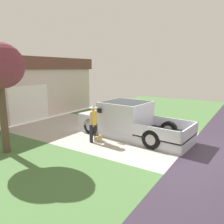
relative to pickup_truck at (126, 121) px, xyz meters
name	(u,v)px	position (x,y,z in m)	size (l,w,h in m)	color
pickup_truck	(126,121)	(0.00, 0.00, 0.00)	(2.40, 5.53, 1.67)	silver
person_with_hat	(93,122)	(-1.57, 0.79, 0.16)	(0.49, 0.39, 1.65)	black
handbag	(98,138)	(-1.43, 0.63, -0.59)	(0.38, 0.14, 0.46)	tan
house_with_garage	(9,86)	(0.14, 9.81, 1.25)	(10.31, 7.13, 3.94)	beige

